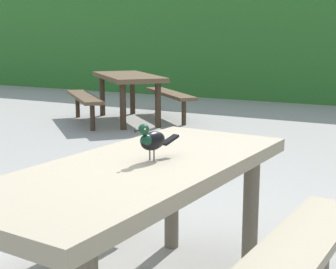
# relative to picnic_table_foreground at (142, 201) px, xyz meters

# --- Properties ---
(picnic_table_foreground) EXTENTS (1.79, 1.85, 0.74)m
(picnic_table_foreground) POSITION_rel_picnic_table_foreground_xyz_m (0.00, 0.00, 0.00)
(picnic_table_foreground) COLOR gray
(picnic_table_foreground) RESTS_ON ground
(bird_grackle) EXTENTS (0.11, 0.28, 0.18)m
(bird_grackle) POSITION_rel_picnic_table_foreground_xyz_m (0.02, 0.06, 0.29)
(bird_grackle) COLOR black
(bird_grackle) RESTS_ON picnic_table_foreground
(picnic_table_mid_right) EXTENTS (2.40, 2.39, 0.74)m
(picnic_table_mid_right) POSITION_rel_picnic_table_foreground_xyz_m (-3.10, 4.67, 0.00)
(picnic_table_mid_right) COLOR brown
(picnic_table_mid_right) RESTS_ON ground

